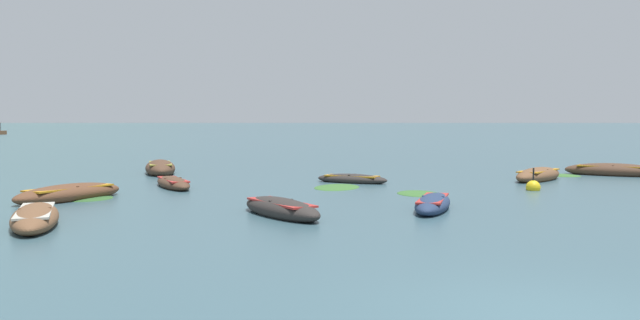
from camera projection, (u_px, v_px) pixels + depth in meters
name	position (u px, v px, depth m)	size (l,w,h in m)	color
ground_plane	(335.00, 122.00, 1504.63)	(6000.00, 6000.00, 0.00)	#385660
mountain_2	(171.00, 96.00, 2392.66)	(590.31, 590.31, 199.26)	#4C5B56
rowboat_0	(352.00, 179.00, 25.23)	(3.13, 2.13, 0.45)	#2D2826
rowboat_1	(35.00, 218.00, 14.88)	(2.41, 4.02, 0.58)	brown
rowboat_2	(538.00, 175.00, 26.28)	(3.32, 3.86, 0.67)	brown
rowboat_3	(614.00, 171.00, 28.57)	(4.32, 3.16, 0.70)	#4C3323
rowboat_4	(160.00, 168.00, 29.65)	(2.57, 4.55, 0.81)	#4C3323
rowboat_5	(70.00, 194.00, 19.66)	(2.90, 3.99, 0.64)	brown
rowboat_6	(433.00, 204.00, 17.50)	(1.78, 3.54, 0.53)	navy
rowboat_7	(281.00, 209.00, 16.35)	(2.79, 3.41, 0.59)	#2D2826
rowboat_8	(173.00, 183.00, 23.43)	(2.46, 3.65, 0.49)	#4C3323
mooring_buoy	(533.00, 187.00, 22.40)	(0.51, 0.51, 0.95)	yellow
weed_patch_0	(419.00, 194.00, 21.30)	(1.47, 1.93, 0.14)	#38662D
weed_patch_2	(85.00, 198.00, 20.07)	(1.75, 1.94, 0.14)	#2D5628
weed_patch_5	(559.00, 176.00, 28.52)	(1.91, 1.53, 0.14)	#38662D
weed_patch_6	(337.00, 187.00, 23.37)	(2.45, 1.63, 0.14)	#38662D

